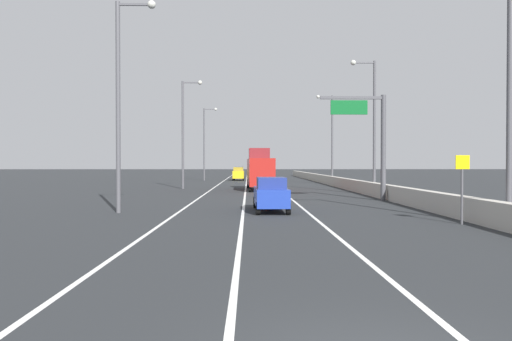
# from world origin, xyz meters

# --- Properties ---
(ground_plane) EXTENTS (320.00, 320.00, 0.00)m
(ground_plane) POSITION_xyz_m (0.00, 64.00, 0.00)
(ground_plane) COLOR #26282B
(lane_stripe_left) EXTENTS (0.16, 130.00, 0.00)m
(lane_stripe_left) POSITION_xyz_m (-5.50, 55.00, 0.00)
(lane_stripe_left) COLOR silver
(lane_stripe_left) RESTS_ON ground_plane
(lane_stripe_center) EXTENTS (0.16, 130.00, 0.00)m
(lane_stripe_center) POSITION_xyz_m (-2.00, 55.00, 0.00)
(lane_stripe_center) COLOR silver
(lane_stripe_center) RESTS_ON ground_plane
(lane_stripe_right) EXTENTS (0.16, 130.00, 0.00)m
(lane_stripe_right) POSITION_xyz_m (1.50, 55.00, 0.00)
(lane_stripe_right) COLOR silver
(lane_stripe_right) RESTS_ON ground_plane
(jersey_barrier_right) EXTENTS (0.60, 120.00, 1.10)m
(jersey_barrier_right) POSITION_xyz_m (8.45, 40.00, 0.55)
(jersey_barrier_right) COLOR #B2ADA3
(jersey_barrier_right) RESTS_ON ground_plane
(overhead_sign_gantry) EXTENTS (4.68, 0.36, 7.50)m
(overhead_sign_gantry) POSITION_xyz_m (7.11, 27.76, 4.73)
(overhead_sign_gantry) COLOR #47474C
(overhead_sign_gantry) RESTS_ON ground_plane
(speed_advisory_sign) EXTENTS (0.60, 0.11, 3.00)m
(speed_advisory_sign) POSITION_xyz_m (7.55, 14.58, 1.76)
(speed_advisory_sign) COLOR #4C4C51
(speed_advisory_sign) RESTS_ON ground_plane
(lamp_post_right_near) EXTENTS (2.14, 0.44, 11.33)m
(lamp_post_right_near) POSITION_xyz_m (8.88, 13.69, 6.43)
(lamp_post_right_near) COLOR #4C4C51
(lamp_post_right_near) RESTS_ON ground_plane
(lamp_post_right_second) EXTENTS (2.14, 0.44, 11.33)m
(lamp_post_right_second) POSITION_xyz_m (8.65, 34.10, 6.43)
(lamp_post_right_second) COLOR #4C4C51
(lamp_post_right_second) RESTS_ON ground_plane
(lamp_post_right_third) EXTENTS (2.14, 0.44, 11.33)m
(lamp_post_right_third) POSITION_xyz_m (8.68, 54.51, 6.43)
(lamp_post_right_third) COLOR #4C4C51
(lamp_post_right_third) RESTS_ON ground_plane
(lamp_post_left_near) EXTENTS (2.14, 0.44, 11.33)m
(lamp_post_left_near) POSITION_xyz_m (-8.43, 19.69, 6.43)
(lamp_post_left_near) COLOR #4C4C51
(lamp_post_left_near) RESTS_ON ground_plane
(lamp_post_left_mid) EXTENTS (2.14, 0.44, 11.33)m
(lamp_post_left_mid) POSITION_xyz_m (-8.34, 44.18, 6.43)
(lamp_post_left_mid) COLOR #4C4C51
(lamp_post_left_mid) RESTS_ON ground_plane
(lamp_post_left_far) EXTENTS (2.14, 0.44, 11.33)m
(lamp_post_left_far) POSITION_xyz_m (-8.39, 68.68, 6.43)
(lamp_post_left_far) COLOR #4C4C51
(lamp_post_left_far) RESTS_ON ground_plane
(car_yellow_0) EXTENTS (1.81, 4.61, 2.09)m
(car_yellow_0) POSITION_xyz_m (-3.29, 69.72, 1.04)
(car_yellow_0) COLOR gold
(car_yellow_0) RESTS_ON ground_plane
(car_gray_1) EXTENTS (1.98, 4.55, 2.05)m
(car_gray_1) POSITION_xyz_m (-3.70, 93.24, 1.02)
(car_gray_1) COLOR slate
(car_gray_1) RESTS_ON ground_plane
(car_blue_2) EXTENTS (1.88, 4.80, 1.89)m
(car_blue_2) POSITION_xyz_m (-0.48, 20.40, 0.95)
(car_blue_2) COLOR #1E389E
(car_blue_2) RESTS_ON ground_plane
(box_truck) EXTENTS (2.69, 8.43, 4.24)m
(box_truck) POSITION_xyz_m (-0.55, 42.00, 1.94)
(box_truck) COLOR #A51E19
(box_truck) RESTS_ON ground_plane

